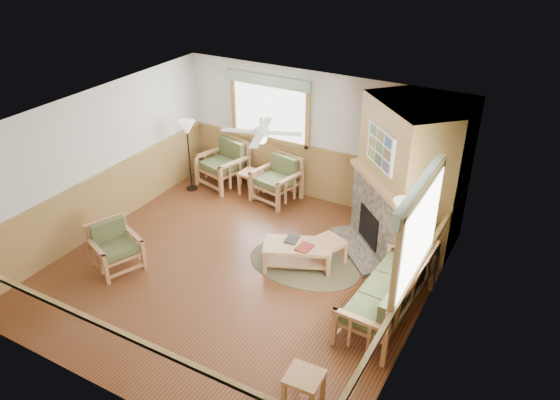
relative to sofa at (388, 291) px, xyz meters
The scene contains 24 objects.
floor 2.60m from the sofa, behind, with size 6.00×6.00×0.01m, color brown.
ceiling 3.39m from the sofa, behind, with size 6.00×6.00×0.01m, color white.
wall_back 3.94m from the sofa, 131.61° to the left, with size 6.00×0.02×2.70m, color silver.
wall_front 4.13m from the sofa, 129.18° to the right, with size 6.00×0.02×2.70m, color silver.
wall_left 5.62m from the sofa, behind, with size 0.02×6.00×2.70m, color silver.
wall_right 1.00m from the sofa, 15.99° to the right, with size 0.02×6.00×2.70m, color silver.
wainscot 2.55m from the sofa, behind, with size 6.00×6.00×1.10m, color olive, non-canonical shape.
fireplace 2.17m from the sofa, 104.59° to the left, with size 2.20×2.20×2.70m, color olive, non-canonical shape.
window_back 5.06m from the sofa, 142.20° to the left, with size 1.90×0.16×1.50m, color white, non-canonical shape.
window_right 2.13m from the sofa, 38.74° to the right, with size 0.16×1.90×1.50m, color white, non-canonical shape.
ceiling_fan 3.15m from the sofa, behind, with size 1.24×1.24×0.36m, color white, non-canonical shape.
sofa is the anchor object (origin of this frame).
armchair_back_left 5.22m from the sofa, 152.36° to the left, with size 0.88×0.88×0.99m, color tan, non-canonical shape.
armchair_back_right 4.04m from the sofa, 143.74° to the left, with size 0.82×0.82×0.92m, color tan, non-canonical shape.
armchair_left 4.54m from the sofa, 166.66° to the right, with size 0.72×0.72×0.81m, color tan, non-canonical shape.
coffee_table 1.82m from the sofa, 165.24° to the left, with size 1.15×0.57×0.46m, color tan, non-canonical shape.
end_table_chairs 4.52m from the sofa, 148.45° to the left, with size 0.45×0.43×0.51m, color tan, non-canonical shape.
end_table_sofa 2.13m from the sofa, 98.83° to the right, with size 0.44×0.42×0.49m, color tan, non-canonical shape.
footstool 1.62m from the sofa, 148.37° to the left, with size 0.51×0.51×0.44m, color tan, non-canonical shape.
braided_rug 1.84m from the sofa, 161.12° to the left, with size 2.01×2.01×0.01m, color brown.
floor_lamp_left 5.45m from the sofa, 159.57° to the left, with size 0.36×0.36×1.57m, color black, non-canonical shape.
floor_lamp_right 0.82m from the sofa, 97.32° to the left, with size 0.37×0.37×1.61m, color black, non-canonical shape.
book_red 1.65m from the sofa, 165.60° to the left, with size 0.22×0.30×0.03m, color maroon.
book_dark 1.97m from the sofa, 164.39° to the left, with size 0.20×0.27×0.03m, color black.
Camera 1 is at (4.29, -6.25, 5.53)m, focal length 35.00 mm.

